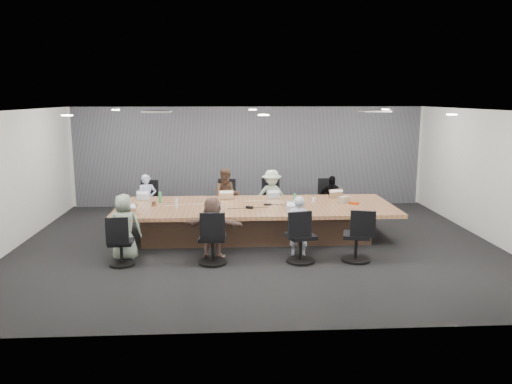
{
  "coord_description": "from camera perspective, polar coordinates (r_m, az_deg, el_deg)",
  "views": [
    {
      "loc": [
        -0.6,
        -10.14,
        3.06
      ],
      "look_at": [
        0.0,
        0.4,
        1.05
      ],
      "focal_mm": 35.0,
      "sensor_mm": 36.0,
      "label": 1
    }
  ],
  "objects": [
    {
      "name": "chair_7",
      "position": [
        9.62,
        11.4,
        -5.34
      ],
      "size": [
        0.69,
        0.69,
        0.84
      ],
      "primitive_type": null,
      "rotation": [
        0.0,
        0.0,
        -0.24
      ],
      "color": "black",
      "rests_on": "ground"
    },
    {
      "name": "chair_3",
      "position": [
        12.87,
        8.24,
        -1.22
      ],
      "size": [
        0.58,
        0.58,
        0.81
      ],
      "primitive_type": null,
      "rotation": [
        0.0,
        0.0,
        3.08
      ],
      "color": "black",
      "rests_on": "ground"
    },
    {
      "name": "laptop_0",
      "position": [
        11.83,
        -12.77,
        -0.75
      ],
      "size": [
        0.31,
        0.23,
        0.02
      ],
      "primitive_type": "cube",
      "rotation": [
        0.0,
        0.0,
        3.02
      ],
      "color": "#B2B2B7",
      "rests_on": "conference_table"
    },
    {
      "name": "wall_back",
      "position": [
        14.25,
        -0.83,
        4.09
      ],
      "size": [
        10.0,
        0.0,
        2.8
      ],
      "primitive_type": "cube",
      "rotation": [
        1.57,
        0.0,
        0.0
      ],
      "color": "silver",
      "rests_on": "ground"
    },
    {
      "name": "wall_left",
      "position": [
        11.17,
        -26.41,
        1.11
      ],
      "size": [
        0.0,
        8.0,
        2.8
      ],
      "primitive_type": "cube",
      "rotation": [
        1.57,
        0.0,
        1.57
      ],
      "color": "silver",
      "rests_on": "ground"
    },
    {
      "name": "cup_white_near",
      "position": [
        11.3,
        6.62,
        -0.89
      ],
      "size": [
        0.08,
        0.08,
        0.09
      ],
      "primitive_type": "cylinder",
      "rotation": [
        0.0,
        0.0,
        0.13
      ],
      "color": "white",
      "rests_on": "conference_table"
    },
    {
      "name": "canvas_bag",
      "position": [
        11.31,
        10.01,
        -0.86
      ],
      "size": [
        0.3,
        0.28,
        0.14
      ],
      "primitive_type": "cube",
      "rotation": [
        0.0,
        0.0,
        0.68
      ],
      "color": "tan",
      "rests_on": "conference_table"
    },
    {
      "name": "chair_1",
      "position": [
        12.62,
        -3.33,
        -1.35
      ],
      "size": [
        0.56,
        0.56,
        0.83
      ],
      "primitive_type": null,
      "rotation": [
        0.0,
        0.0,
        3.15
      ],
      "color": "black",
      "rests_on": "ground"
    },
    {
      "name": "chair_5",
      "position": [
        9.32,
        -5.0,
        -5.7
      ],
      "size": [
        0.6,
        0.6,
        0.84
      ],
      "primitive_type": null,
      "rotation": [
        0.0,
        0.0,
        -0.05
      ],
      "color": "black",
      "rests_on": "ground"
    },
    {
      "name": "laptop_1",
      "position": [
        11.67,
        -3.34,
        -0.66
      ],
      "size": [
        0.35,
        0.26,
        0.02
      ],
      "primitive_type": "cube",
      "rotation": [
        0.0,
        0.0,
        3.23
      ],
      "color": "#8C6647",
      "rests_on": "conference_table"
    },
    {
      "name": "laptop_3",
      "position": [
        11.94,
        9.14,
        -0.51
      ],
      "size": [
        0.38,
        0.3,
        0.02
      ],
      "primitive_type": "cube",
      "rotation": [
        0.0,
        0.0,
        3.36
      ],
      "color": "#8C6647",
      "rests_on": "conference_table"
    },
    {
      "name": "person_1",
      "position": [
        12.22,
        -3.34,
        -0.47
      ],
      "size": [
        0.69,
        0.55,
        1.36
      ],
      "primitive_type": "imported",
      "rotation": [
        0.0,
        0.0,
        6.33
      ],
      "color": "#503729",
      "rests_on": "ground"
    },
    {
      "name": "mic_left",
      "position": [
        10.76,
        -5.26,
        -1.62
      ],
      "size": [
        0.19,
        0.15,
        0.03
      ],
      "primitive_type": "cube",
      "rotation": [
        0.0,
        0.0,
        -0.29
      ],
      "color": "black",
      "rests_on": "conference_table"
    },
    {
      "name": "chair_0",
      "position": [
        12.77,
        -12.06,
        -1.47
      ],
      "size": [
        0.59,
        0.59,
        0.81
      ],
      "primitive_type": null,
      "rotation": [
        0.0,
        0.0,
        3.05
      ],
      "color": "black",
      "rests_on": "ground"
    },
    {
      "name": "floor",
      "position": [
        10.6,
        0.12,
        -5.99
      ],
      "size": [
        10.0,
        8.0,
        0.0
      ],
      "primitive_type": "cube",
      "color": "black",
      "rests_on": "ground"
    },
    {
      "name": "snack_packet",
      "position": [
        11.21,
        11.15,
        -1.26
      ],
      "size": [
        0.22,
        0.22,
        0.04
      ],
      "primitive_type": "cube",
      "rotation": [
        0.0,
        0.0,
        -0.75
      ],
      "color": "#C33505",
      "rests_on": "conference_table"
    },
    {
      "name": "chair_2",
      "position": [
        12.66,
        1.65,
        -1.25
      ],
      "size": [
        0.62,
        0.62,
        0.84
      ],
      "primitive_type": null,
      "rotation": [
        0.0,
        0.0,
        3.24
      ],
      "color": "black",
      "rests_on": "ground"
    },
    {
      "name": "person_4",
      "position": [
        9.8,
        -14.82,
        -3.89
      ],
      "size": [
        0.65,
        0.45,
        1.28
      ],
      "primitive_type": "imported",
      "rotation": [
        0.0,
        0.0,
        3.21
      ],
      "color": "gray",
      "rests_on": "ground"
    },
    {
      "name": "chair_4",
      "position": [
        9.54,
        -15.15,
        -6.0
      ],
      "size": [
        0.52,
        0.52,
        0.73
      ],
      "primitive_type": null,
      "rotation": [
        0.0,
        0.0,
        0.05
      ],
      "color": "black",
      "rests_on": "ground"
    },
    {
      "name": "person_0",
      "position": [
        12.39,
        -12.34,
        -0.86
      ],
      "size": [
        0.49,
        0.37,
        1.23
      ],
      "primitive_type": "imported",
      "rotation": [
        0.0,
        0.0,
        6.46
      ],
      "color": "silver",
      "rests_on": "ground"
    },
    {
      "name": "cup_white_far",
      "position": [
        10.99,
        -4.63,
        -1.17
      ],
      "size": [
        0.09,
        0.09,
        0.1
      ],
      "primitive_type": "cylinder",
      "rotation": [
        0.0,
        0.0,
        -0.17
      ],
      "color": "white",
      "rests_on": "conference_table"
    },
    {
      "name": "ceiling",
      "position": [
        10.16,
        0.13,
        9.32
      ],
      "size": [
        10.0,
        8.0,
        0.0
      ],
      "primitive_type": "cube",
      "color": "white",
      "rests_on": "wall_back"
    },
    {
      "name": "laptop_4",
      "position": [
        10.29,
        -14.25,
        -2.53
      ],
      "size": [
        0.39,
        0.31,
        0.02
      ],
      "primitive_type": "cube",
      "rotation": [
        0.0,
        0.0,
        -0.25
      ],
      "color": "#8C6647",
      "rests_on": "conference_table"
    },
    {
      "name": "bottle_green_right",
      "position": [
        10.86,
        4.46,
        -0.88
      ],
      "size": [
        0.1,
        0.1,
        0.26
      ],
      "primitive_type": "cylinder",
      "rotation": [
        0.0,
        0.0,
        -0.41
      ],
      "color": "#399951",
      "rests_on": "conference_table"
    },
    {
      "name": "curtain",
      "position": [
        14.17,
        -0.81,
        4.05
      ],
      "size": [
        9.8,
        0.04,
        2.8
      ],
      "primitive_type": "cube",
      "color": "slate",
      "rests_on": "ground"
    },
    {
      "name": "person_3",
      "position": [
        12.5,
        8.58,
        -0.78
      ],
      "size": [
        0.69,
        0.31,
        1.16
      ],
      "primitive_type": "imported",
      "rotation": [
        0.0,
        0.0,
        6.24
      ],
      "color": "black",
      "rests_on": "ground"
    },
    {
      "name": "person_2",
      "position": [
        12.27,
        1.79,
        -0.51
      ],
      "size": [
        0.9,
        0.58,
        1.32
      ],
      "primitive_type": "imported",
      "rotation": [
        0.0,
        0.0,
        6.4
      ],
      "color": "#ACBFAA",
      "rests_on": "ground"
    },
    {
      "name": "mic_right",
      "position": [
        10.9,
        1.32,
        -1.43
      ],
      "size": [
        0.17,
        0.13,
        0.03
      ],
      "primitive_type": "cube",
      "rotation": [
        0.0,
        0.0,
        0.22
      ],
      "color": "black",
      "rests_on": "conference_table"
    },
    {
      "name": "chair_6",
      "position": [
        9.41,
        5.14,
        -5.54
      ],
      "size": [
        0.7,
        0.7,
        0.84
      ],
      "primitive_type": null,
      "rotation": [
        0.0,
        0.0,
        0.26
      ],
      "color": "black",
      "rests_on": "ground"
    },
    {
      "name": "wall_right",
      "position": [
        11.7,
        25.39,
        1.58
      ],
      "size": [
        0.0,
        8.0,
        2.8
      ],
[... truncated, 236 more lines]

